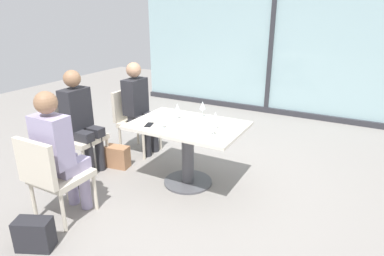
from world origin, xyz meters
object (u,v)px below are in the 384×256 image
handbag_0 (66,175)px  handbag_1 (117,157)px  person_front_left (59,149)px  coffee_cup (162,116)px  wine_glass_4 (177,108)px  dining_table_main (188,140)px  person_far_left (139,104)px  wine_glass_3 (162,117)px  wine_glass_1 (214,123)px  wine_glass_2 (215,117)px  cell_phone_on_table (149,125)px  wine_glass_0 (203,106)px  chair_far_left (134,117)px  chair_front_left (52,173)px  handbag_2 (34,234)px  person_side_end (80,117)px  chair_side_end (76,131)px

handbag_0 → handbag_1: 0.69m
person_front_left → coffee_cup: size_ratio=14.00×
wine_glass_4 → handbag_0: 1.48m
dining_table_main → person_front_left: size_ratio=0.97×
person_far_left → wine_glass_3: 1.14m
person_far_left → wine_glass_1: bearing=-24.9°
wine_glass_3 → wine_glass_2: bearing=26.9°
wine_glass_4 → cell_phone_on_table: wine_glass_4 is taller
dining_table_main → handbag_1: 1.07m
wine_glass_1 → person_far_left: bearing=155.1°
dining_table_main → wine_glass_0: bearing=85.1°
wine_glass_2 → coffee_cup: size_ratio=2.06×
dining_table_main → wine_glass_2: size_ratio=6.63×
chair_far_left → person_front_left: size_ratio=0.69×
wine_glass_3 → cell_phone_on_table: (-0.19, 0.02, -0.13)m
wine_glass_1 → person_front_left: bearing=-141.1°
wine_glass_1 → handbag_1: (-1.39, 0.11, -0.72)m
wine_glass_3 → cell_phone_on_table: 0.23m
dining_table_main → chair_front_left: chair_front_left is taller
dining_table_main → handbag_2: 1.75m
person_side_end → handbag_2: person_side_end is taller
wine_glass_1 → wine_glass_4: same height
chair_side_end → handbag_1: chair_side_end is taller
person_side_end → wine_glass_1: bearing=4.7°
wine_glass_1 → wine_glass_4: (-0.58, 0.27, 0.00)m
wine_glass_0 → person_side_end: bearing=-154.6°
person_side_end → handbag_2: (0.70, -1.27, -0.56)m
cell_phone_on_table → handbag_2: cell_phone_on_table is taller
chair_front_left → wine_glass_2: bearing=48.2°
chair_far_left → handbag_0: 1.26m
wine_glass_4 → handbag_2: size_ratio=0.62×
person_side_end → person_far_left: bearing=71.0°
handbag_2 → wine_glass_4: bearing=51.8°
chair_side_end → person_side_end: bearing=0.0°
person_far_left → wine_glass_3: (0.86, -0.73, 0.16)m
wine_glass_2 → handbag_0: size_ratio=0.62×
wine_glass_3 → person_front_left: bearing=-124.8°
wine_glass_3 → handbag_1: (-0.83, 0.19, -0.72)m
wine_glass_2 → cell_phone_on_table: 0.73m
person_far_left → wine_glass_4: size_ratio=6.81×
dining_table_main → person_far_left: (-1.02, 0.48, 0.16)m
chair_front_left → wine_glass_2: (1.08, 1.21, 0.37)m
wine_glass_1 → handbag_0: size_ratio=0.62×
dining_table_main → chair_front_left: (-0.75, -1.21, -0.04)m
person_front_left → handbag_0: bearing=138.4°
handbag_0 → wine_glass_2: bearing=46.9°
dining_table_main → wine_glass_3: size_ratio=6.63×
wine_glass_1 → wine_glass_4: 0.64m
chair_front_left → handbag_2: size_ratio=2.90×
wine_glass_3 → person_side_end: bearing=-176.6°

